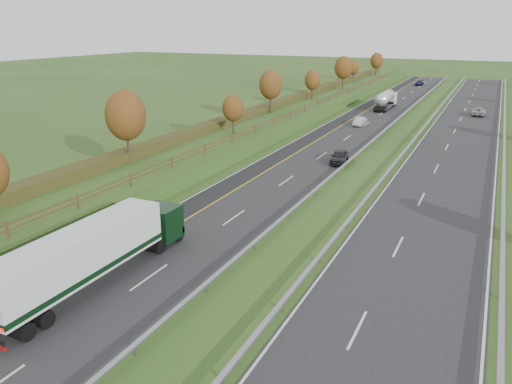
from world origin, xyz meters
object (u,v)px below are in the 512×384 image
Objects in this scene: car_oncoming at (478,111)px; car_dark_near at (339,157)px; road_tanker at (386,100)px; car_small_far at (419,83)px; box_lorry at (93,252)px; car_silver_mid at (360,121)px.

car_dark_near is at bearing 71.27° from car_oncoming.
road_tanker is at bearing -3.25° from car_oncoming.
car_dark_near is 0.87× the size of car_oncoming.
car_small_far is at bearing 90.00° from road_tanker.
road_tanker is 2.14× the size of car_oncoming.
car_silver_mid is at bearing 88.43° from box_lorry.
car_oncoming is (17.25, -0.51, -1.09)m from road_tanker.
road_tanker reaches higher than car_oncoming.
car_silver_mid is 25.92m from car_oncoming.
car_silver_mid is (-3.80, 24.77, -0.09)m from car_dark_near.
road_tanker is at bearing 87.34° from car_dark_near.
car_dark_near is 1.01× the size of car_small_far.
car_dark_near is 46.03m from car_oncoming.
car_small_far is 0.86× the size of car_oncoming.
car_small_far is (1.81, 126.00, -1.64)m from box_lorry.
box_lorry reaches higher than car_silver_mid.
road_tanker is at bearing 88.71° from box_lorry.
box_lorry is 60.65m from car_silver_mid.
car_silver_mid is at bearing 91.37° from car_dark_near.
car_small_far is at bearing 90.68° from car_silver_mid.
box_lorry is at bearing -90.75° from car_silver_mid.
box_lorry is 3.91× the size of car_silver_mid.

